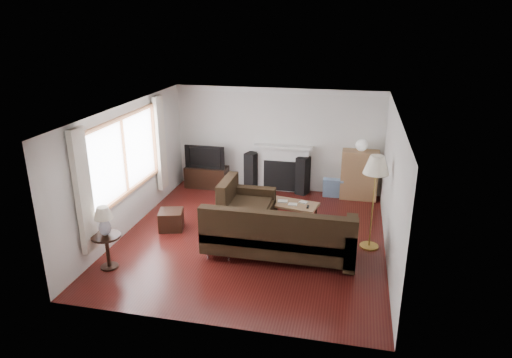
% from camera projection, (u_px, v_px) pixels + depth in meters
% --- Properties ---
extents(room, '(5.10, 5.60, 2.54)m').
position_uv_depth(room, '(253.00, 177.00, 8.47)').
color(room, '#47130F').
rests_on(room, ground).
extents(window, '(0.12, 2.74, 1.54)m').
position_uv_depth(window, '(125.00, 156.00, 8.68)').
color(window, brown).
rests_on(window, room).
extents(curtain_near, '(0.10, 0.35, 2.10)m').
position_uv_depth(curtain_near, '(83.00, 192.00, 7.32)').
color(curtain_near, white).
rests_on(curtain_near, room).
extents(curtain_far, '(0.10, 0.35, 2.10)m').
position_uv_depth(curtain_far, '(160.00, 143.00, 10.12)').
color(curtain_far, white).
rests_on(curtain_far, room).
extents(fireplace, '(1.40, 0.26, 1.15)m').
position_uv_depth(fireplace, '(283.00, 168.00, 11.09)').
color(fireplace, white).
rests_on(fireplace, room).
extents(tv_stand, '(1.04, 0.47, 0.52)m').
position_uv_depth(tv_stand, '(207.00, 177.00, 11.44)').
color(tv_stand, black).
rests_on(tv_stand, ground).
extents(television, '(1.00, 0.13, 0.58)m').
position_uv_depth(television, '(206.00, 156.00, 11.25)').
color(television, black).
rests_on(television, tv_stand).
extents(speaker_left, '(0.34, 0.38, 0.94)m').
position_uv_depth(speaker_left, '(252.00, 171.00, 11.18)').
color(speaker_left, black).
rests_on(speaker_left, ground).
extents(speaker_right, '(0.35, 0.38, 0.92)m').
position_uv_depth(speaker_right, '(303.00, 176.00, 10.93)').
color(speaker_right, black).
rests_on(speaker_right, ground).
extents(bookshelf, '(0.84, 0.40, 1.16)m').
position_uv_depth(bookshelf, '(359.00, 175.00, 10.61)').
color(bookshelf, '#9B7048').
rests_on(bookshelf, ground).
extents(globe_lamp, '(0.27, 0.27, 0.27)m').
position_uv_depth(globe_lamp, '(362.00, 145.00, 10.37)').
color(globe_lamp, white).
rests_on(globe_lamp, bookshelf).
extents(sectional_sofa, '(2.90, 2.12, 0.94)m').
position_uv_depth(sectional_sofa, '(280.00, 231.00, 8.07)').
color(sectional_sofa, black).
rests_on(sectional_sofa, ground).
extents(coffee_table, '(1.09, 0.73, 0.39)m').
position_uv_depth(coffee_table, '(293.00, 212.00, 9.54)').
color(coffee_table, olive).
rests_on(coffee_table, ground).
extents(footstool, '(0.57, 0.57, 0.39)m').
position_uv_depth(footstool, '(171.00, 220.00, 9.17)').
color(footstool, black).
rests_on(footstool, ground).
extents(floor_lamp, '(0.52, 0.52, 1.78)m').
position_uv_depth(floor_lamp, '(373.00, 203.00, 8.21)').
color(floor_lamp, '#B2903D').
rests_on(floor_lamp, ground).
extents(side_table, '(0.49, 0.49, 0.61)m').
position_uv_depth(side_table, '(108.00, 251.00, 7.72)').
color(side_table, black).
rests_on(side_table, ground).
extents(table_lamp, '(0.31, 0.31, 0.51)m').
position_uv_depth(table_lamp, '(104.00, 221.00, 7.53)').
color(table_lamp, silver).
rests_on(table_lamp, side_table).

